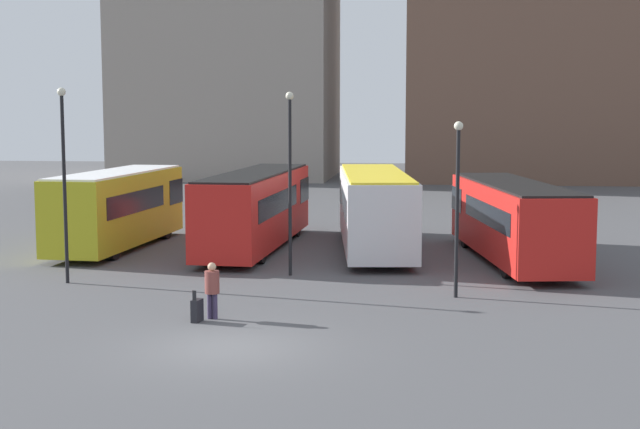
# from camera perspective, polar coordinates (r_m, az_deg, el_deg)

# --- Properties ---
(ground_plane) EXTENTS (160.00, 160.00, 0.00)m
(ground_plane) POSITION_cam_1_polar(r_m,az_deg,el_deg) (22.13, -5.82, -8.44)
(ground_plane) COLOR #4C4C4F
(bus_0) EXTENTS (3.04, 9.73, 3.25)m
(bus_0) POSITION_cam_1_polar(r_m,az_deg,el_deg) (38.55, -12.78, 0.50)
(bus_0) COLOR gold
(bus_0) RESTS_ON ground_plane
(bus_1) EXTENTS (2.92, 12.10, 3.24)m
(bus_1) POSITION_cam_1_polar(r_m,az_deg,el_deg) (37.63, -4.08, 0.52)
(bus_1) COLOR red
(bus_1) RESTS_ON ground_plane
(bus_2) EXTENTS (3.94, 11.82, 3.27)m
(bus_2) POSITION_cam_1_polar(r_m,az_deg,el_deg) (37.05, 3.50, 0.45)
(bus_2) COLOR silver
(bus_2) RESTS_ON ground_plane
(bus_3) EXTENTS (4.28, 11.65, 3.05)m
(bus_3) POSITION_cam_1_polar(r_m,az_deg,el_deg) (35.08, 12.19, -0.22)
(bus_3) COLOR red
(bus_3) RESTS_ON ground_plane
(traveler) EXTENTS (0.48, 0.48, 1.59)m
(traveler) POSITION_cam_1_polar(r_m,az_deg,el_deg) (24.91, -6.92, -4.53)
(traveler) COLOR #382D4C
(traveler) RESTS_ON ground_plane
(suitcase) EXTENTS (0.28, 0.45, 0.90)m
(suitcase) POSITION_cam_1_polar(r_m,az_deg,el_deg) (24.75, -7.88, -6.10)
(suitcase) COLOR black
(suitcase) RESTS_ON ground_plane
(lamp_post_0) EXTENTS (0.28, 0.28, 6.42)m
(lamp_post_0) POSITION_cam_1_polar(r_m,az_deg,el_deg) (31.01, -1.94, 2.88)
(lamp_post_0) COLOR black
(lamp_post_0) RESTS_ON ground_plane
(lamp_post_1) EXTENTS (0.28, 0.28, 6.52)m
(lamp_post_1) POSITION_cam_1_polar(r_m,az_deg,el_deg) (30.78, -16.07, 2.70)
(lamp_post_1) COLOR black
(lamp_post_1) RESTS_ON ground_plane
(lamp_post_2) EXTENTS (0.28, 0.28, 5.44)m
(lamp_post_2) POSITION_cam_1_polar(r_m,az_deg,el_deg) (27.61, 8.79, 1.29)
(lamp_post_2) COLOR black
(lamp_post_2) RESTS_ON ground_plane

